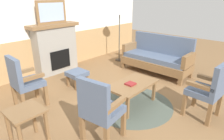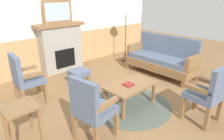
{
  "view_description": "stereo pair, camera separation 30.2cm",
  "coord_description": "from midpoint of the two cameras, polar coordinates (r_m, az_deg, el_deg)",
  "views": [
    {
      "loc": [
        -2.71,
        -2.09,
        1.95
      ],
      "look_at": [
        0.0,
        0.35,
        0.55
      ],
      "focal_mm": 31.38,
      "sensor_mm": 36.0,
      "label": 1
    },
    {
      "loc": [
        -2.5,
        -2.31,
        1.95
      ],
      "look_at": [
        0.0,
        0.35,
        0.55
      ],
      "focal_mm": 31.38,
      "sensor_mm": 36.0,
      "label": 2
    }
  ],
  "objects": [
    {
      "name": "fireplace",
      "position": [
        5.4,
        -17.72,
        6.1
      ],
      "size": [
        1.3,
        0.44,
        1.28
      ],
      "color": "gray",
      "rests_on": "ground_plane"
    },
    {
      "name": "coffee_table",
      "position": [
        3.61,
        3.55,
        -4.73
      ],
      "size": [
        0.96,
        0.56,
        0.44
      ],
      "color": "brown",
      "rests_on": "ground_plane"
    },
    {
      "name": "ground_plane",
      "position": [
        3.93,
        1.61,
        -8.77
      ],
      "size": [
        14.0,
        14.0,
        0.0
      ],
      "primitive_type": "plane",
      "color": "olive"
    },
    {
      "name": "side_table",
      "position": [
        2.96,
        -26.57,
        -12.36
      ],
      "size": [
        0.44,
        0.44,
        0.55
      ],
      "color": "brown",
      "rests_on": "ground_plane"
    },
    {
      "name": "floor_lamp_by_couch",
      "position": [
        5.96,
        0.73,
        16.19
      ],
      "size": [
        0.36,
        0.36,
        1.68
      ],
      "color": "#332D28",
      "rests_on": "ground_plane"
    },
    {
      "name": "footstool",
      "position": [
        4.49,
        -12.05,
        -1.3
      ],
      "size": [
        0.4,
        0.4,
        0.36
      ],
      "color": "brown",
      "rests_on": "ground_plane"
    },
    {
      "name": "armchair_front_left",
      "position": [
        3.48,
        24.32,
        -4.93
      ],
      "size": [
        0.51,
        0.51,
        0.98
      ],
      "color": "brown",
      "rests_on": "ground_plane"
    },
    {
      "name": "book_on_table",
      "position": [
        3.53,
        2.97,
        -4.08
      ],
      "size": [
        0.17,
        0.16,
        0.03
      ],
      "primitive_type": "cube",
      "rotation": [
        0.0,
        0.0,
        -0.02
      ],
      "color": "maroon",
      "rests_on": "coffee_table"
    },
    {
      "name": "round_rug",
      "position": [
        3.8,
        3.42,
        -9.94
      ],
      "size": [
        1.54,
        1.54,
        0.01
      ],
      "primitive_type": "cylinder",
      "color": "#4C564C",
      "rests_on": "ground_plane"
    },
    {
      "name": "armchair_by_window_left",
      "position": [
        3.89,
        -26.43,
        -2.63
      ],
      "size": [
        0.51,
        0.51,
        0.98
      ],
      "color": "brown",
      "rests_on": "ground_plane"
    },
    {
      "name": "framed_picture",
      "position": [
        5.26,
        -18.84,
        15.68
      ],
      "size": [
        0.8,
        0.04,
        0.56
      ],
      "color": "brown",
      "rests_on": "fireplace"
    },
    {
      "name": "couch",
      "position": [
        5.26,
        11.32,
        3.41
      ],
      "size": [
        0.7,
        1.8,
        0.98
      ],
      "color": "brown",
      "rests_on": "ground_plane"
    },
    {
      "name": "armchair_near_fireplace",
      "position": [
        2.68,
        -6.88,
        -10.94
      ],
      "size": [
        0.54,
        0.54,
        0.98
      ],
      "color": "brown",
      "rests_on": "ground_plane"
    },
    {
      "name": "wall_back",
      "position": [
        5.5,
        -19.87,
        13.12
      ],
      "size": [
        7.2,
        0.14,
        2.7
      ],
      "color": "white",
      "rests_on": "ground_plane"
    }
  ]
}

